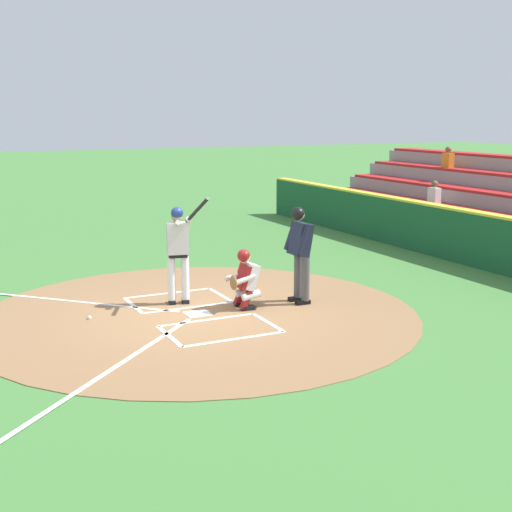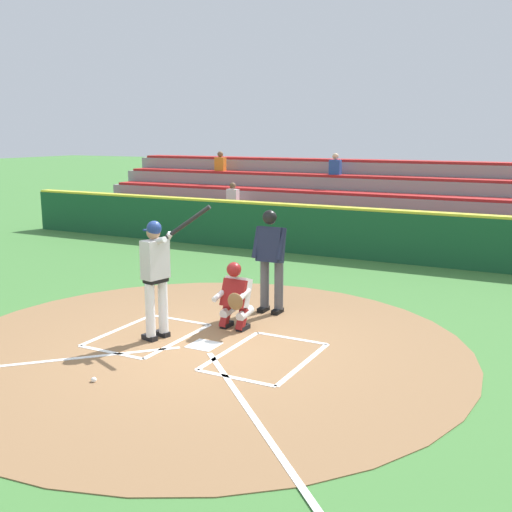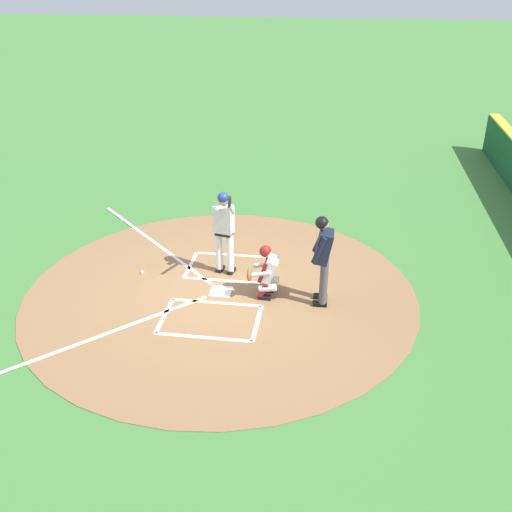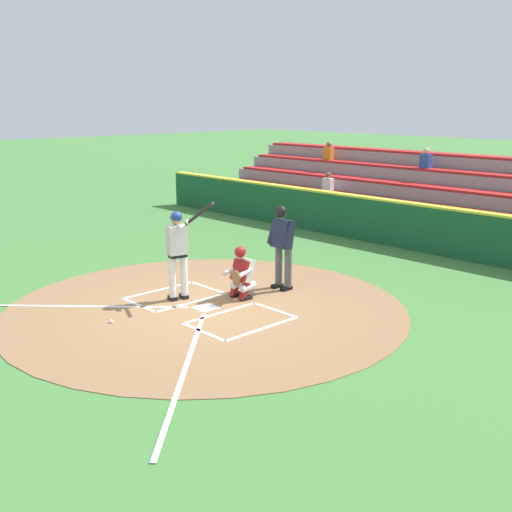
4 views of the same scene
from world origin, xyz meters
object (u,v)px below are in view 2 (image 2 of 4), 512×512
plate_umpire (271,254)px  catcher (235,295)px  batter (156,271)px  baseball (94,380)px

plate_umpire → catcher: bearing=85.0°
batter → baseball: batter is taller
plate_umpire → baseball: bearing=80.7°
plate_umpire → baseball: size_ratio=25.20×
batter → plate_umpire: size_ratio=1.14×
batter → catcher: (-0.83, -0.99, -0.51)m
plate_umpire → baseball: plate_umpire is taller
catcher → plate_umpire: plate_umpire is taller
batter → plate_umpire: batter is taller
baseball → plate_umpire: bearing=-99.3°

